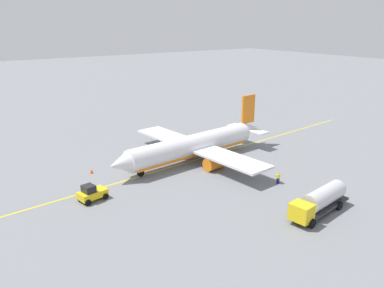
# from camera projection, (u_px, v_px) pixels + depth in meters

# --- Properties ---
(ground_plane) EXTENTS (400.00, 400.00, 0.00)m
(ground_plane) POSITION_uv_depth(u_px,v_px,m) (192.00, 161.00, 64.63)
(ground_plane) COLOR slate
(airplane) EXTENTS (31.96, 29.16, 9.52)m
(airplane) POSITION_uv_depth(u_px,v_px,m) (194.00, 146.00, 64.17)
(airplane) COLOR white
(airplane) RESTS_ON ground
(fuel_tanker) EXTENTS (10.52, 4.00, 3.15)m
(fuel_tanker) POSITION_uv_depth(u_px,v_px,m) (320.00, 201.00, 46.53)
(fuel_tanker) COLOR #2D2D33
(fuel_tanker) RESTS_ON ground
(pushback_tug) EXTENTS (3.91, 2.88, 2.20)m
(pushback_tug) POSITION_uv_depth(u_px,v_px,m) (92.00, 193.00, 50.28)
(pushback_tug) COLOR yellow
(pushback_tug) RESTS_ON ground
(refueling_worker) EXTENTS (0.62, 0.55, 1.71)m
(refueling_worker) POSITION_uv_depth(u_px,v_px,m) (278.00, 178.00, 55.53)
(refueling_worker) COLOR navy
(refueling_worker) RESTS_ON ground
(safety_cone_nose) EXTENTS (0.60, 0.60, 0.66)m
(safety_cone_nose) POSITION_uv_depth(u_px,v_px,m) (91.00, 171.00, 59.34)
(safety_cone_nose) COLOR #F2590F
(safety_cone_nose) RESTS_ON ground
(taxi_line_marking) EXTENTS (86.61, 8.48, 0.01)m
(taxi_line_marking) POSITION_uv_depth(u_px,v_px,m) (192.00, 161.00, 64.63)
(taxi_line_marking) COLOR yellow
(taxi_line_marking) RESTS_ON ground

